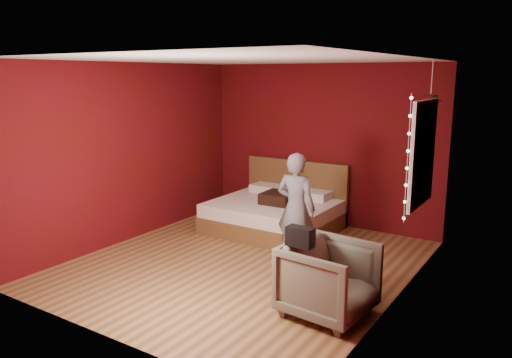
# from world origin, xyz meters

# --- Properties ---
(floor) EXTENTS (4.50, 4.50, 0.00)m
(floor) POSITION_xyz_m (0.00, 0.00, 0.00)
(floor) COLOR #95653B
(floor) RESTS_ON ground
(room_walls) EXTENTS (4.04, 4.54, 2.62)m
(room_walls) POSITION_xyz_m (0.00, 0.00, 1.68)
(room_walls) COLOR #570914
(room_walls) RESTS_ON ground
(window) EXTENTS (0.05, 0.97, 1.27)m
(window) POSITION_xyz_m (1.97, 0.90, 1.50)
(window) COLOR white
(window) RESTS_ON room_walls
(fairy_lights) EXTENTS (0.04, 0.04, 1.45)m
(fairy_lights) POSITION_xyz_m (1.94, 0.37, 1.50)
(fairy_lights) COLOR silver
(fairy_lights) RESTS_ON room_walls
(bed) EXTENTS (1.86, 1.58, 1.02)m
(bed) POSITION_xyz_m (-0.40, 1.50, 0.27)
(bed) COLOR brown
(bed) RESTS_ON ground
(person) EXTENTS (0.55, 0.38, 1.45)m
(person) POSITION_xyz_m (0.53, 0.43, 0.73)
(person) COLOR slate
(person) RESTS_ON ground
(armchair) EXTENTS (0.91, 0.89, 0.77)m
(armchair) POSITION_xyz_m (1.53, -0.72, 0.38)
(armchair) COLOR #656550
(armchair) RESTS_ON ground
(handbag) EXTENTS (0.28, 0.15, 0.19)m
(handbag) POSITION_xyz_m (1.31, -0.94, 0.86)
(handbag) COLOR black
(handbag) RESTS_ON armchair
(throw_pillow) EXTENTS (0.49, 0.49, 0.17)m
(throw_pillow) POSITION_xyz_m (-0.30, 1.39, 0.55)
(throw_pillow) COLOR black
(throw_pillow) RESTS_ON bed
(hanging_plant) EXTENTS (0.36, 0.32, 0.78)m
(hanging_plant) POSITION_xyz_m (1.88, 1.45, 2.00)
(hanging_plant) COLOR silver
(hanging_plant) RESTS_ON room_walls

